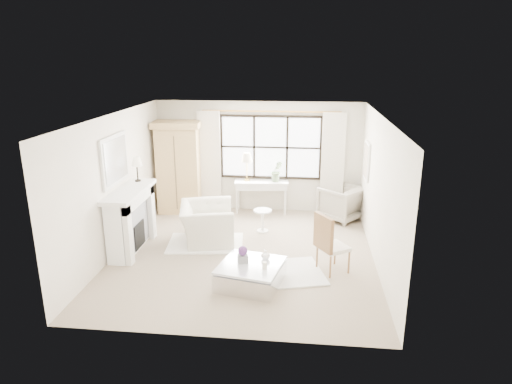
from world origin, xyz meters
The scene contains 32 objects.
floor centered at (0.00, 0.00, 0.00)m, with size 5.50×5.50×0.00m, color gray.
ceiling centered at (0.00, 0.00, 2.70)m, with size 5.50×5.50×0.00m, color white.
wall_back centered at (0.00, 2.75, 1.35)m, with size 5.00×5.00×0.00m, color beige.
wall_front centered at (0.00, -2.75, 1.35)m, with size 5.00×5.00×0.00m, color beige.
wall_left centered at (-2.50, 0.00, 1.35)m, with size 5.50×5.50×0.00m, color white.
wall_right centered at (2.50, 0.00, 1.35)m, with size 5.50×5.50×0.00m, color white.
window_pane centered at (0.30, 2.73, 1.60)m, with size 2.40×0.02×1.50m, color white.
window_frame centered at (0.30, 2.72, 1.60)m, with size 2.50×0.04×1.50m, color black, non-canonical shape.
curtain_rod centered at (0.30, 2.67, 2.47)m, with size 0.04×0.04×3.30m, color #B98440.
curtain_left centered at (-1.20, 2.65, 1.24)m, with size 0.55×0.10×2.47m, color beige.
curtain_right centered at (1.80, 2.65, 1.24)m, with size 0.55×0.10×2.47m, color beige.
fireplace centered at (-2.27, 0.00, 0.65)m, with size 0.58×1.66×1.26m.
mirror_frame centered at (-2.47, 0.00, 1.84)m, with size 0.05×1.15×0.95m, color silver.
mirror_glass centered at (-2.44, 0.00, 1.84)m, with size 0.02×1.00×0.80m, color silver.
art_frame centered at (2.47, 1.70, 1.55)m, with size 0.04×0.62×0.82m, color white.
art_canvas centered at (2.45, 1.70, 1.55)m, with size 0.01×0.52×0.72m, color #B5A38C.
mantel_lamp centered at (-2.27, 0.59, 1.65)m, with size 0.22×0.22×0.51m.
armoire centered at (-1.91, 2.38, 1.14)m, with size 1.17×0.78×2.24m.
console_table centered at (0.10, 2.53, 0.40)m, with size 1.34×0.57×0.80m.
console_lamp centered at (-0.26, 2.55, 1.36)m, with size 0.28×0.28×0.69m.
orchid_plant centered at (0.47, 2.52, 1.06)m, with size 0.29×0.23×0.52m, color #5D764E.
side_table centered at (0.25, 1.24, 0.33)m, with size 0.40×0.40×0.51m.
rug_left centered at (-0.86, 0.43, 0.01)m, with size 1.52×1.08×0.03m, color white.
rug_right centered at (0.75, -0.75, 0.01)m, with size 1.51×1.13×0.03m, color white.
club_armchair centered at (-0.85, 0.59, 0.40)m, with size 1.22×1.06×0.79m, color silver.
wingback_chair centered at (2.03, 2.24, 0.40)m, with size 0.86×0.88×0.80m, color gray.
french_chair centered at (1.67, -0.53, 0.31)m, with size 0.67×0.67×1.08m.
coffee_table centered at (0.28, -1.19, 0.18)m, with size 1.19×1.19×0.38m.
planter_box centered at (0.14, -1.12, 0.44)m, with size 0.17×0.17×0.13m, color slate.
planter_flowers centered at (0.14, -1.12, 0.59)m, with size 0.16×0.16×0.16m, color #5A2C6F.
pillar_candle centered at (0.53, -1.33, 0.44)m, with size 0.08×0.08×0.12m, color white.
coffee_vase centered at (0.51, -0.97, 0.46)m, with size 0.16×0.16×0.16m, color white.
Camera 1 is at (1.12, -8.13, 3.78)m, focal length 32.00 mm.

